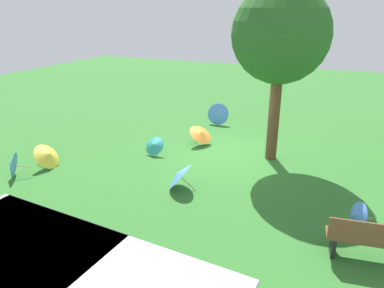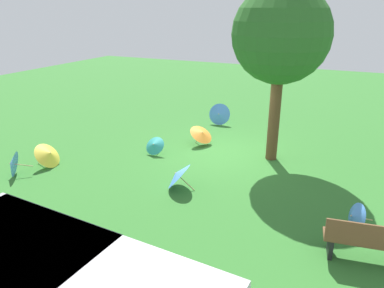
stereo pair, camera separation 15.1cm
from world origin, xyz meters
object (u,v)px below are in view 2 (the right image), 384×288
object	(u,v)px
parasol_blue_0	(219,114)
parasol_teal_0	(154,145)
parasol_yellow_2	(49,154)
parasol_blue_5	(354,216)
parasol_blue_1	(177,175)
shade_tree	(281,36)
park_bench	(368,242)
parasol_blue_3	(12,164)
parasol_orange_0	(202,133)

from	to	relation	value
parasol_blue_0	parasol_teal_0	bearing A→B (deg)	79.35
parasol_yellow_2	parasol_blue_5	distance (m)	8.60
parasol_blue_0	parasol_blue_1	bearing A→B (deg)	100.04
shade_tree	parasol_blue_0	size ratio (longest dim) A/B	5.72
parasol_yellow_2	parasol_blue_5	xyz separation A→B (m)	(-8.60, -0.25, -0.07)
parasol_teal_0	parasol_blue_5	world-z (taller)	parasol_blue_5
parasol_blue_0	parasol_teal_0	world-z (taller)	parasol_blue_0
parasol_blue_0	parasol_blue_1	world-z (taller)	parasol_blue_0
parasol_blue_0	parasol_blue_1	xyz separation A→B (m)	(-1.04, 5.86, -0.03)
parasol_blue_1	parasol_blue_5	size ratio (longest dim) A/B	1.39
parasol_blue_0	parasol_blue_5	size ratio (longest dim) A/B	1.33
parasol_blue_0	parasol_blue_1	distance (m)	5.95
park_bench	parasol_blue_1	bearing A→B (deg)	-14.49
parasol_blue_3	parasol_blue_5	bearing A→B (deg)	-172.43
park_bench	parasol_blue_0	size ratio (longest dim) A/B	1.79
parasol_blue_1	parasol_blue_5	xyz separation A→B (m)	(-4.36, 0.08, -0.09)
parasol_blue_1	parasol_teal_0	size ratio (longest dim) A/B	1.40
parasol_teal_0	parasol_yellow_2	size ratio (longest dim) A/B	0.76
parasol_teal_0	parasol_blue_3	xyz separation A→B (m)	(2.87, 3.12, 0.04)
park_bench	parasol_yellow_2	world-z (taller)	park_bench
park_bench	parasol_blue_0	bearing A→B (deg)	-51.21
parasol_blue_1	shade_tree	bearing A→B (deg)	-119.77
shade_tree	parasol_yellow_2	size ratio (longest dim) A/B	5.85
parasol_yellow_2	parasol_blue_1	bearing A→B (deg)	-175.54
park_bench	parasol_blue_1	distance (m)	4.78
parasol_teal_0	parasol_blue_1	bearing A→B (deg)	134.40
parasol_blue_5	parasol_teal_0	bearing A→B (deg)	-17.28
parasol_blue_3	parasol_blue_5	xyz separation A→B (m)	(-9.03, -1.20, -0.05)
parasol_blue_1	parasol_teal_0	world-z (taller)	parasol_blue_1
parasol_blue_5	parasol_blue_1	bearing A→B (deg)	-1.11
park_bench	parasol_blue_3	xyz separation A→B (m)	(9.30, 0.09, -0.09)
parasol_orange_0	parasol_blue_5	world-z (taller)	parasol_orange_0
parasol_yellow_2	parasol_blue_0	bearing A→B (deg)	-117.33
parasol_orange_0	parasol_yellow_2	world-z (taller)	parasol_yellow_2
park_bench	parasol_orange_0	distance (m)	7.03
parasol_orange_0	parasol_blue_1	bearing A→B (deg)	102.43
park_bench	parasol_yellow_2	xyz separation A→B (m)	(8.86, -0.87, -0.07)
parasol_blue_3	shade_tree	bearing A→B (deg)	-145.60
parasol_orange_0	parasol_blue_1	world-z (taller)	parasol_blue_1
parasol_blue_5	shade_tree	bearing A→B (deg)	-51.48
parasol_blue_1	parasol_teal_0	distance (m)	2.56
parasol_blue_0	parasol_yellow_2	size ratio (longest dim) A/B	1.02
shade_tree	parasol_blue_1	world-z (taller)	shade_tree
parasol_teal_0	parasol_yellow_2	xyz separation A→B (m)	(2.44, 2.16, 0.05)
parasol_orange_0	parasol_teal_0	size ratio (longest dim) A/B	1.49
parasol_teal_0	parasol_blue_5	xyz separation A→B (m)	(-6.16, 1.92, -0.02)
park_bench	shade_tree	bearing A→B (deg)	-56.84
parasol_orange_0	parasol_blue_5	distance (m)	6.15
parasol_yellow_2	parasol_teal_0	bearing A→B (deg)	-138.47
parasol_blue_3	parasol_yellow_2	size ratio (longest dim) A/B	0.86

